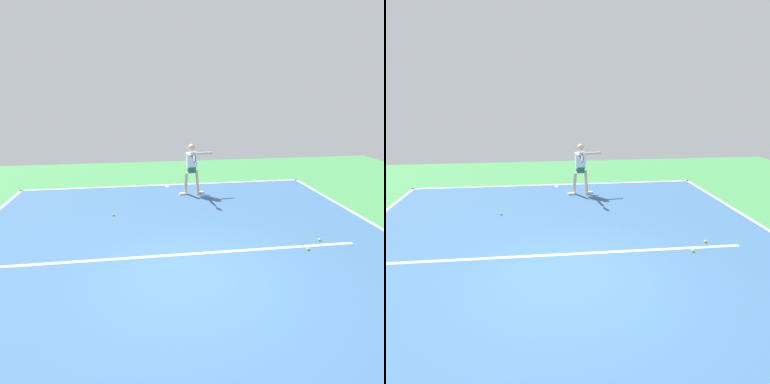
% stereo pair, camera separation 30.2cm
% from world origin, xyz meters
% --- Properties ---
extents(ground_plane, '(22.47, 22.47, 0.00)m').
position_xyz_m(ground_plane, '(0.00, 0.00, 0.00)').
color(ground_plane, '#428E4C').
extents(court_surface, '(10.60, 13.62, 0.00)m').
position_xyz_m(court_surface, '(0.00, 0.00, 0.00)').
color(court_surface, '#38608E').
rests_on(court_surface, ground_plane).
extents(court_line_baseline_near, '(10.60, 0.10, 0.01)m').
position_xyz_m(court_line_baseline_near, '(0.00, -6.76, 0.00)').
color(court_line_baseline_near, white).
rests_on(court_line_baseline_near, ground_plane).
extents(court_line_service, '(7.95, 0.10, 0.01)m').
position_xyz_m(court_line_service, '(0.00, -0.95, 0.00)').
color(court_line_service, white).
rests_on(court_line_service, ground_plane).
extents(court_line_centre_mark, '(0.10, 0.30, 0.01)m').
position_xyz_m(court_line_centre_mark, '(0.00, -6.56, 0.00)').
color(court_line_centre_mark, white).
rests_on(court_line_centre_mark, ground_plane).
extents(tennis_player, '(1.15, 1.26, 1.77)m').
position_xyz_m(tennis_player, '(-0.79, -5.39, 1.01)').
color(tennis_player, beige).
rests_on(tennis_player, ground_plane).
extents(tennis_ball_near_player, '(0.07, 0.07, 0.07)m').
position_xyz_m(tennis_ball_near_player, '(1.77, -3.64, 0.03)').
color(tennis_ball_near_player, '#CCE033').
rests_on(tennis_ball_near_player, ground_plane).
extents(tennis_ball_centre_court, '(0.07, 0.07, 0.07)m').
position_xyz_m(tennis_ball_centre_court, '(-3.27, -1.18, 0.03)').
color(tennis_ball_centre_court, '#CCE033').
rests_on(tennis_ball_centre_court, ground_plane).
extents(tennis_ball_near_service_line, '(0.07, 0.07, 0.07)m').
position_xyz_m(tennis_ball_near_service_line, '(-2.76, -0.74, 0.03)').
color(tennis_ball_near_service_line, '#CCE033').
rests_on(tennis_ball_near_service_line, ground_plane).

